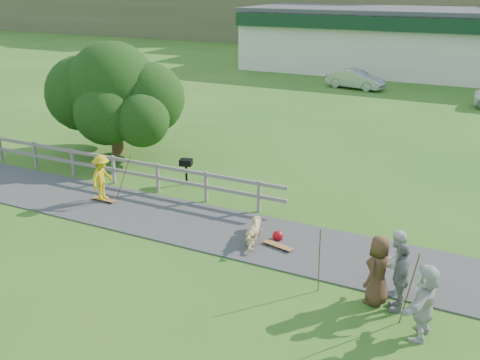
{
  "coord_description": "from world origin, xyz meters",
  "views": [
    {
      "loc": [
        8.63,
        -11.58,
        7.23
      ],
      "look_at": [
        1.94,
        2.0,
        1.55
      ],
      "focal_mm": 40.0,
      "sensor_mm": 36.0,
      "label": 1
    }
  ],
  "objects_px": {
    "skater_fallen": "(254,231)",
    "tree": "(115,111)",
    "bbq": "(186,172)",
    "spectator_a": "(396,263)",
    "spectator_b": "(401,277)",
    "spectator_d": "(424,302)",
    "spectator_c": "(378,270)",
    "skater_rider": "(102,180)",
    "car_silver": "(355,79)"
  },
  "relations": [
    {
      "from": "spectator_d",
      "to": "car_silver",
      "type": "height_order",
      "value": "spectator_d"
    },
    {
      "from": "tree",
      "to": "skater_rider",
      "type": "bearing_deg",
      "value": -56.63
    },
    {
      "from": "skater_fallen",
      "to": "spectator_a",
      "type": "height_order",
      "value": "spectator_a"
    },
    {
      "from": "spectator_d",
      "to": "bbq",
      "type": "bearing_deg",
      "value": -112.98
    },
    {
      "from": "car_silver",
      "to": "bbq",
      "type": "xyz_separation_m",
      "value": [
        -0.76,
        -21.51,
        -0.18
      ]
    },
    {
      "from": "spectator_a",
      "to": "tree",
      "type": "relative_size",
      "value": 0.27
    },
    {
      "from": "spectator_c",
      "to": "car_silver",
      "type": "height_order",
      "value": "spectator_c"
    },
    {
      "from": "skater_fallen",
      "to": "bbq",
      "type": "distance_m",
      "value": 5.33
    },
    {
      "from": "tree",
      "to": "car_silver",
      "type": "bearing_deg",
      "value": 74.32
    },
    {
      "from": "spectator_c",
      "to": "car_silver",
      "type": "relative_size",
      "value": 0.42
    },
    {
      "from": "skater_rider",
      "to": "spectator_a",
      "type": "height_order",
      "value": "spectator_a"
    },
    {
      "from": "skater_fallen",
      "to": "spectator_a",
      "type": "bearing_deg",
      "value": -29.32
    },
    {
      "from": "spectator_d",
      "to": "tree",
      "type": "bearing_deg",
      "value": -110.08
    },
    {
      "from": "car_silver",
      "to": "spectator_a",
      "type": "bearing_deg",
      "value": -152.36
    },
    {
      "from": "spectator_b",
      "to": "spectator_d",
      "type": "distance_m",
      "value": 1.04
    },
    {
      "from": "bbq",
      "to": "tree",
      "type": "bearing_deg",
      "value": 142.23
    },
    {
      "from": "spectator_a",
      "to": "tree",
      "type": "distance_m",
      "value": 14.61
    },
    {
      "from": "spectator_c",
      "to": "skater_rider",
      "type": "bearing_deg",
      "value": -85.94
    },
    {
      "from": "skater_fallen",
      "to": "bbq",
      "type": "bearing_deg",
      "value": 127.62
    },
    {
      "from": "spectator_d",
      "to": "spectator_a",
      "type": "bearing_deg",
      "value": -141.52
    },
    {
      "from": "skater_fallen",
      "to": "spectator_c",
      "type": "distance_m",
      "value": 4.27
    },
    {
      "from": "spectator_a",
      "to": "spectator_b",
      "type": "relative_size",
      "value": 0.97
    },
    {
      "from": "spectator_a",
      "to": "spectator_d",
      "type": "bearing_deg",
      "value": 44.29
    },
    {
      "from": "spectator_d",
      "to": "bbq",
      "type": "height_order",
      "value": "spectator_d"
    },
    {
      "from": "spectator_d",
      "to": "spectator_c",
      "type": "bearing_deg",
      "value": -119.04
    },
    {
      "from": "car_silver",
      "to": "spectator_c",
      "type": "bearing_deg",
      "value": -153.31
    },
    {
      "from": "spectator_a",
      "to": "spectator_d",
      "type": "height_order",
      "value": "spectator_d"
    },
    {
      "from": "spectator_c",
      "to": "bbq",
      "type": "distance_m",
      "value": 9.5
    },
    {
      "from": "spectator_c",
      "to": "bbq",
      "type": "xyz_separation_m",
      "value": [
        -8.2,
        4.78,
        -0.37
      ]
    },
    {
      "from": "spectator_b",
      "to": "bbq",
      "type": "relative_size",
      "value": 1.74
    },
    {
      "from": "skater_rider",
      "to": "tree",
      "type": "relative_size",
      "value": 0.25
    },
    {
      "from": "skater_fallen",
      "to": "car_silver",
      "type": "height_order",
      "value": "car_silver"
    },
    {
      "from": "car_silver",
      "to": "bbq",
      "type": "distance_m",
      "value": 21.53
    },
    {
      "from": "bbq",
      "to": "car_silver",
      "type": "bearing_deg",
      "value": 72.21
    },
    {
      "from": "spectator_c",
      "to": "spectator_d",
      "type": "xyz_separation_m",
      "value": [
        1.16,
        -0.88,
        0.01
      ]
    },
    {
      "from": "spectator_c",
      "to": "car_silver",
      "type": "xyz_separation_m",
      "value": [
        -7.44,
        26.29,
        -0.19
      ]
    },
    {
      "from": "skater_rider",
      "to": "spectator_d",
      "type": "height_order",
      "value": "spectator_d"
    },
    {
      "from": "spectator_b",
      "to": "car_silver",
      "type": "height_order",
      "value": "spectator_b"
    },
    {
      "from": "spectator_d",
      "to": "bbq",
      "type": "distance_m",
      "value": 10.94
    },
    {
      "from": "spectator_b",
      "to": "bbq",
      "type": "xyz_separation_m",
      "value": [
        -8.73,
        4.83,
        -0.36
      ]
    },
    {
      "from": "car_silver",
      "to": "bbq",
      "type": "relative_size",
      "value": 4.13
    },
    {
      "from": "skater_fallen",
      "to": "tree",
      "type": "distance_m",
      "value": 10.48
    },
    {
      "from": "skater_fallen",
      "to": "bbq",
      "type": "xyz_separation_m",
      "value": [
        -4.28,
        3.17,
        0.17
      ]
    },
    {
      "from": "skater_rider",
      "to": "tree",
      "type": "height_order",
      "value": "tree"
    },
    {
      "from": "skater_fallen",
      "to": "spectator_c",
      "type": "xyz_separation_m",
      "value": [
        3.92,
        -1.61,
        0.54
      ]
    },
    {
      "from": "spectator_b",
      "to": "spectator_c",
      "type": "xyz_separation_m",
      "value": [
        -0.53,
        0.05,
        0.01
      ]
    },
    {
      "from": "bbq",
      "to": "spectator_a",
      "type": "bearing_deg",
      "value": -41.94
    },
    {
      "from": "spectator_b",
      "to": "bbq",
      "type": "height_order",
      "value": "spectator_b"
    },
    {
      "from": "skater_rider",
      "to": "bbq",
      "type": "relative_size",
      "value": 1.62
    },
    {
      "from": "bbq",
      "to": "spectator_d",
      "type": "bearing_deg",
      "value": -46.9
    }
  ]
}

